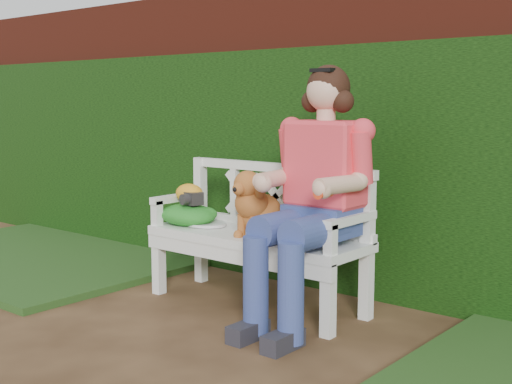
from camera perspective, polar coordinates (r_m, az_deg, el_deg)
The scene contains 11 objects.
ground at distance 3.76m, azimuth -8.42°, elevation -13.19°, with size 60.00×60.00×0.00m, color #352313.
brick_wall at distance 4.99m, azimuth 7.77°, elevation 4.91°, with size 10.00×0.30×2.20m, color #5F1F12.
ivy_hedge at distance 4.83m, azimuth 6.34°, elevation 1.86°, with size 10.00×0.18×1.70m, color #1F4C12.
grass_left at distance 6.12m, azimuth -17.31°, elevation -5.03°, with size 2.60×2.00×0.05m, color #1E4016.
garden_bench at distance 4.48m, azimuth 0.00°, elevation -6.48°, with size 1.58×0.60×0.48m, color white, non-canonical shape.
seated_woman at distance 4.06m, azimuth 5.33°, elevation -0.05°, with size 0.67×0.89×1.58m, color #FA3979, non-canonical shape.
dog at distance 4.33m, azimuth 0.15°, elevation -0.84°, with size 0.29×0.39×0.43m, color #B8854B, non-canonical shape.
tennis_racket at distance 4.72m, azimuth -4.49°, elevation -2.60°, with size 0.60×0.25×0.03m, color silver, non-canonical shape.
green_bag at distance 4.75m, azimuth -5.70°, elevation -1.85°, with size 0.43×0.33×0.15m, color #247E2C, non-canonical shape.
camera_item at distance 4.69m, azimuth -5.29°, elevation -0.52°, with size 0.13×0.10×0.09m, color #272626.
baseball_glove at distance 4.76m, azimuth -5.58°, elevation -0.11°, with size 0.21×0.16×0.14m, color orange.
Camera 1 is at (2.63, -2.34, 1.33)m, focal length 48.00 mm.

